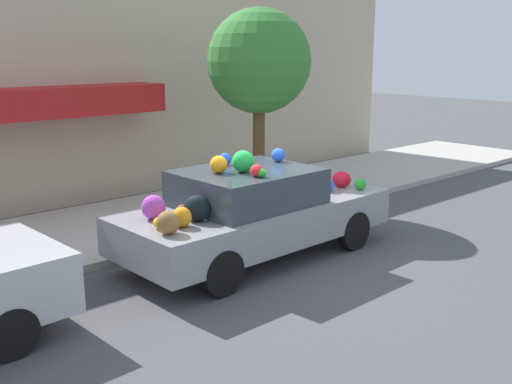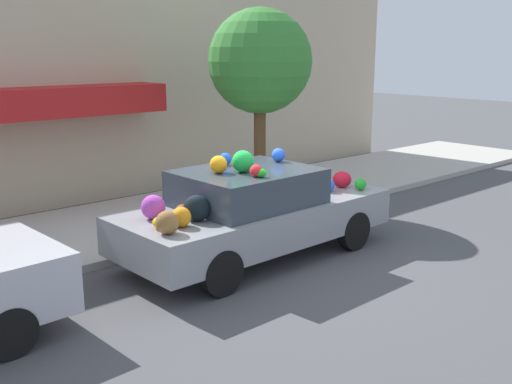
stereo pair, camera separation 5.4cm
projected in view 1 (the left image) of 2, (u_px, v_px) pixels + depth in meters
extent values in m
plane|color=#4C4C4F|center=(257.00, 256.00, 9.32)|extent=(60.00, 60.00, 0.00)
cube|color=#B2ADA3|center=(161.00, 217.00, 11.26)|extent=(24.00, 3.20, 0.12)
cube|color=#C6B293|center=(97.00, 90.00, 12.36)|extent=(18.00, 0.30, 4.64)
cube|color=red|center=(60.00, 102.00, 11.25)|extent=(4.12, 0.90, 0.55)
cylinder|color=brown|center=(259.00, 150.00, 12.09)|extent=(0.24, 0.24, 2.07)
sphere|color=#388433|center=(259.00, 61.00, 11.68)|extent=(2.05, 2.05, 2.05)
cylinder|color=gold|center=(200.00, 208.00, 10.62)|extent=(0.20, 0.20, 0.55)
sphere|color=gold|center=(200.00, 189.00, 10.54)|extent=(0.18, 0.18, 0.18)
cube|color=gray|center=(256.00, 219.00, 9.19)|extent=(4.44, 1.87, 0.55)
cube|color=#333D47|center=(247.00, 187.00, 8.95)|extent=(2.01, 1.61, 0.53)
cylinder|color=black|center=(281.00, 211.00, 10.75)|extent=(0.63, 0.19, 0.63)
cylinder|color=black|center=(353.00, 230.00, 9.57)|extent=(0.63, 0.19, 0.63)
cylinder|color=black|center=(152.00, 243.00, 8.94)|extent=(0.63, 0.19, 0.63)
cylinder|color=black|center=(222.00, 273.00, 7.77)|extent=(0.63, 0.19, 0.63)
ellipsoid|color=red|center=(342.00, 179.00, 10.07)|extent=(0.39, 0.40, 0.27)
sphere|color=pink|center=(167.00, 226.00, 7.53)|extent=(0.27, 0.27, 0.22)
sphere|color=#974C29|center=(182.00, 211.00, 8.25)|extent=(0.19, 0.19, 0.19)
sphere|color=blue|center=(278.00, 155.00, 9.50)|extent=(0.29, 0.29, 0.22)
sphere|color=olive|center=(168.00, 223.00, 7.52)|extent=(0.41, 0.41, 0.30)
ellipsoid|color=#E9A310|center=(162.00, 223.00, 7.76)|extent=(0.27, 0.30, 0.16)
sphere|color=blue|center=(328.00, 185.00, 9.77)|extent=(0.30, 0.30, 0.21)
sphere|color=blue|center=(225.00, 159.00, 9.22)|extent=(0.20, 0.20, 0.19)
ellipsoid|color=black|center=(197.00, 208.00, 8.07)|extent=(0.44, 0.46, 0.36)
sphere|color=green|center=(243.00, 161.00, 8.67)|extent=(0.37, 0.37, 0.32)
sphere|color=#AD3FB5|center=(154.00, 207.00, 8.18)|extent=(0.35, 0.35, 0.34)
ellipsoid|color=green|center=(261.00, 173.00, 8.36)|extent=(0.19, 0.20, 0.12)
sphere|color=orange|center=(182.00, 217.00, 7.83)|extent=(0.35, 0.35, 0.27)
sphere|color=green|center=(360.00, 184.00, 9.90)|extent=(0.21, 0.21, 0.19)
sphere|color=orange|center=(219.00, 165.00, 8.62)|extent=(0.35, 0.35, 0.26)
sphere|color=red|center=(256.00, 171.00, 8.38)|extent=(0.23, 0.23, 0.18)
cylinder|color=black|center=(11.00, 333.00, 6.20)|extent=(0.57, 0.20, 0.56)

